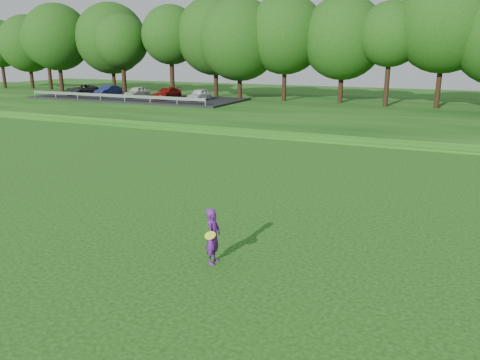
% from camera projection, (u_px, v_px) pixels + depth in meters
% --- Properties ---
extents(ground, '(140.00, 140.00, 0.00)m').
position_uv_depth(ground, '(128.00, 249.00, 14.06)').
color(ground, '#0E3E0C').
rests_on(ground, ground).
extents(berm, '(130.00, 30.00, 0.60)m').
position_uv_depth(berm, '(354.00, 112.00, 43.82)').
color(berm, '#0E3E0C').
rests_on(berm, ground).
extents(walking_path, '(130.00, 1.60, 0.04)m').
position_uv_depth(walking_path, '(312.00, 139.00, 31.61)').
color(walking_path, gray).
rests_on(walking_path, ground).
extents(treeline, '(104.00, 7.00, 15.00)m').
position_uv_depth(treeline, '(367.00, 26.00, 45.26)').
color(treeline, '#184510').
rests_on(treeline, berm).
extents(parking_lot, '(24.00, 9.00, 1.38)m').
position_uv_depth(parking_lot, '(134.00, 95.00, 52.28)').
color(parking_lot, black).
rests_on(parking_lot, berm).
extents(woman, '(0.50, 0.86, 1.60)m').
position_uv_depth(woman, '(213.00, 236.00, 12.97)').
color(woman, '#5E1C7E').
rests_on(woman, ground).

